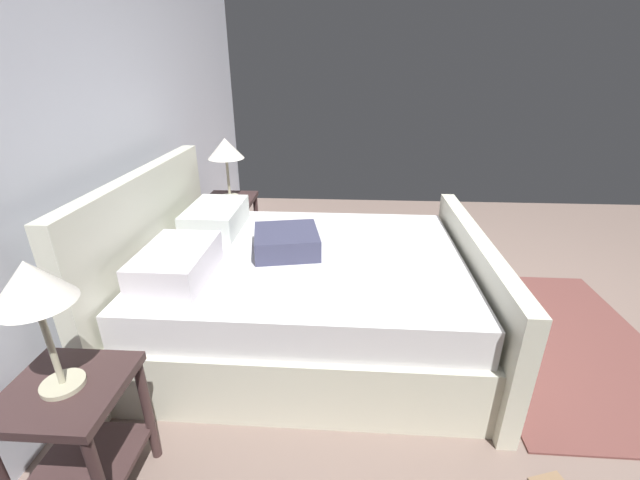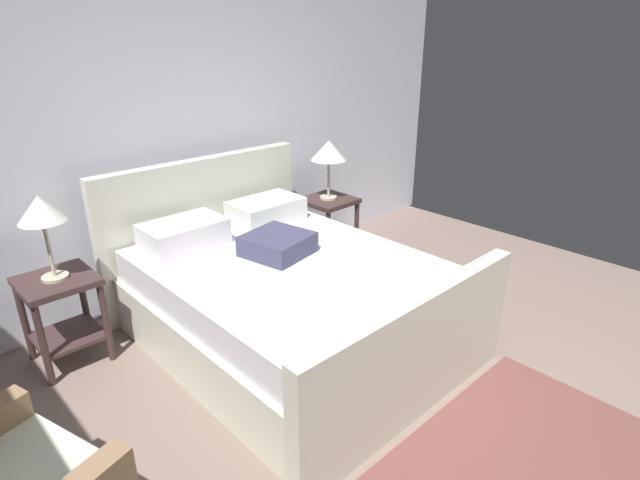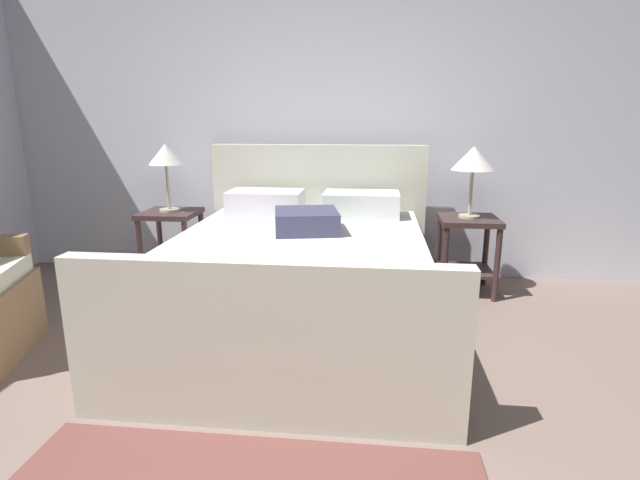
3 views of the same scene
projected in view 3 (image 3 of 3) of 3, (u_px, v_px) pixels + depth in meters
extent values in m
cube|color=silver|center=(341.00, 123.00, 4.13)|extent=(5.85, 0.12, 2.60)
cube|color=beige|center=(300.00, 300.00, 3.15)|extent=(1.64, 2.00, 0.40)
cube|color=beige|center=(318.00, 214.00, 4.07)|extent=(1.75, 0.11, 1.13)
cube|color=beige|center=(263.00, 346.00, 2.10)|extent=(1.75, 0.11, 0.77)
cube|color=silver|center=(299.00, 254.00, 3.08)|extent=(1.56, 1.94, 0.22)
cube|color=silver|center=(266.00, 202.00, 3.76)|extent=(0.56, 0.36, 0.18)
cube|color=silver|center=(361.00, 204.00, 3.68)|extent=(0.56, 0.36, 0.18)
cube|color=#3D3F5A|center=(306.00, 221.00, 3.18)|extent=(0.47, 0.47, 0.14)
cube|color=#3C2828|center=(469.00, 220.00, 3.75)|extent=(0.44, 0.44, 0.04)
cube|color=#3C2828|center=(465.00, 270.00, 3.84)|extent=(0.40, 0.40, 0.02)
cylinder|color=#3C2828|center=(445.00, 264.00, 3.65)|extent=(0.04, 0.04, 0.56)
cylinder|color=#3C2828|center=(497.00, 265.00, 3.62)|extent=(0.04, 0.04, 0.56)
cylinder|color=#3C2828|center=(438.00, 251.00, 4.02)|extent=(0.04, 0.04, 0.56)
cylinder|color=#3C2828|center=(486.00, 252.00, 3.98)|extent=(0.04, 0.04, 0.56)
cylinder|color=#B7B293|center=(469.00, 216.00, 3.74)|extent=(0.16, 0.16, 0.02)
cylinder|color=#B7B293|center=(471.00, 193.00, 3.70)|extent=(0.02, 0.02, 0.34)
cone|color=white|center=(473.00, 158.00, 3.63)|extent=(0.32, 0.32, 0.18)
cube|color=#3C2828|center=(170.00, 214.00, 4.00)|extent=(0.44, 0.44, 0.04)
cube|color=#3C2828|center=(173.00, 260.00, 4.10)|extent=(0.40, 0.40, 0.02)
cylinder|color=#3C2828|center=(140.00, 254.00, 3.91)|extent=(0.04, 0.04, 0.56)
cylinder|color=#3C2828|center=(186.00, 256.00, 3.87)|extent=(0.04, 0.04, 0.56)
cylinder|color=#3C2828|center=(160.00, 243.00, 4.28)|extent=(0.04, 0.04, 0.56)
cylinder|color=#3C2828|center=(202.00, 244.00, 4.24)|extent=(0.04, 0.04, 0.56)
cylinder|color=#B7B293|center=(170.00, 210.00, 4.00)|extent=(0.16, 0.16, 0.02)
cylinder|color=#B7B293|center=(168.00, 187.00, 3.95)|extent=(0.02, 0.02, 0.36)
cone|color=white|center=(165.00, 154.00, 3.89)|extent=(0.27, 0.27, 0.16)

